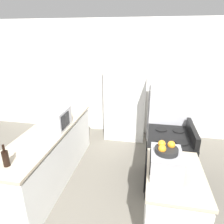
{
  "coord_description": "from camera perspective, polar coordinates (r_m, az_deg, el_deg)",
  "views": [
    {
      "loc": [
        0.57,
        -1.29,
        2.23
      ],
      "look_at": [
        0.0,
        1.76,
        1.05
      ],
      "focal_mm": 32.0,
      "sensor_mm": 36.0,
      "label": 1
    }
  ],
  "objects": [
    {
      "name": "microwave",
      "position": [
        3.22,
        -15.8,
        -1.87
      ],
      "size": [
        0.35,
        0.45,
        0.3
      ],
      "color": "#B2B2B7",
      "rests_on": "counter_left"
    },
    {
      "name": "stove",
      "position": [
        3.25,
        15.63,
        -13.34
      ],
      "size": [
        0.66,
        0.77,
        1.04
      ],
      "color": "black",
      "rests_on": "ground_plane"
    },
    {
      "name": "toaster_oven",
      "position": [
        2.2,
        15.06,
        -13.85
      ],
      "size": [
        0.32,
        0.38,
        0.25
      ],
      "color": "#939399",
      "rests_on": "counter_right"
    },
    {
      "name": "wine_bottle",
      "position": [
        2.53,
        -28.1,
        -11.54
      ],
      "size": [
        0.07,
        0.07,
        0.26
      ],
      "color": "black",
      "rests_on": "counter_left"
    },
    {
      "name": "counter_left",
      "position": [
        3.47,
        -16.94,
        -11.58
      ],
      "size": [
        0.6,
        2.34,
        0.88
      ],
      "color": "silver",
      "rests_on": "ground_plane"
    },
    {
      "name": "counter_right",
      "position": [
        2.6,
        16.5,
        -24.27
      ],
      "size": [
        0.6,
        0.9,
        0.88
      ],
      "color": "silver",
      "rests_on": "ground_plane"
    },
    {
      "name": "wall_back",
      "position": [
        4.65,
        3.4,
        9.27
      ],
      "size": [
        7.0,
        0.06,
        2.6
      ],
      "color": "white",
      "rests_on": "ground_plane"
    },
    {
      "name": "fruit_bowl",
      "position": [
        2.12,
        15.18,
        -10.12
      ],
      "size": [
        0.23,
        0.23,
        0.11
      ],
      "color": "black",
      "rests_on": "toaster_oven"
    },
    {
      "name": "pantry_cabinet",
      "position": [
        4.44,
        3.88,
        4.11
      ],
      "size": [
        0.88,
        0.53,
        1.91
      ],
      "color": "silver",
      "rests_on": "ground_plane"
    },
    {
      "name": "refrigerator",
      "position": [
        3.73,
        15.92,
        -0.97
      ],
      "size": [
        0.73,
        0.69,
        1.79
      ],
      "color": "#B7B7BC",
      "rests_on": "ground_plane"
    }
  ]
}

